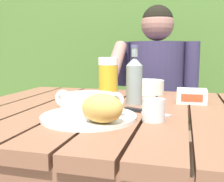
{
  "coord_description": "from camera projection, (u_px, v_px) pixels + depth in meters",
  "views": [
    {
      "loc": [
        0.18,
        -0.91,
        0.97
      ],
      "look_at": [
        -0.04,
        -0.07,
        0.84
      ],
      "focal_mm": 44.02,
      "sensor_mm": 36.0,
      "label": 1
    }
  ],
  "objects": [
    {
      "name": "water_glass_small",
      "position": [
        153.0,
        110.0,
        0.78
      ],
      "size": [
        0.06,
        0.06,
        0.06
      ],
      "color": "silver",
      "rests_on": "dining_table"
    },
    {
      "name": "diner_bowl",
      "position": [
        148.0,
        87.0,
        1.27
      ],
      "size": [
        0.15,
        0.15,
        0.06
      ],
      "color": "white",
      "rests_on": "dining_table"
    },
    {
      "name": "bread_roll",
      "position": [
        102.0,
        108.0,
        0.71
      ],
      "size": [
        0.13,
        0.1,
        0.08
      ],
      "color": "tan",
      "rests_on": "serving_plate"
    },
    {
      "name": "hedge_backdrop",
      "position": [
        172.0,
        55.0,
        2.54
      ],
      "size": [
        3.58,
        0.83,
        2.34
      ],
      "color": "#4B7230",
      "rests_on": "ground_plane"
    },
    {
      "name": "chair_near_diner",
      "position": [
        157.0,
        126.0,
        1.83
      ],
      "size": [
        0.47,
        0.41,
        0.95
      ],
      "color": "brown",
      "rests_on": "ground_plane"
    },
    {
      "name": "person_eating",
      "position": [
        155.0,
        93.0,
        1.61
      ],
      "size": [
        0.48,
        0.47,
        1.23
      ],
      "color": "#363052",
      "rests_on": "ground_plane"
    },
    {
      "name": "beer_bottle",
      "position": [
        135.0,
        80.0,
        1.02
      ],
      "size": [
        0.06,
        0.06,
        0.22
      ],
      "color": "gray",
      "rests_on": "dining_table"
    },
    {
      "name": "butter_tub",
      "position": [
        192.0,
        96.0,
        1.05
      ],
      "size": [
        0.11,
        0.08,
        0.05
      ],
      "color": "white",
      "rests_on": "dining_table"
    },
    {
      "name": "beer_glass",
      "position": [
        108.0,
        82.0,
        0.98
      ],
      "size": [
        0.07,
        0.07,
        0.17
      ],
      "color": "gold",
      "rests_on": "dining_table"
    },
    {
      "name": "serving_plate",
      "position": [
        89.0,
        117.0,
        0.81
      ],
      "size": [
        0.28,
        0.28,
        0.01
      ],
      "color": "white",
      "rests_on": "dining_table"
    },
    {
      "name": "soup_bowl",
      "position": [
        89.0,
        104.0,
        0.8
      ],
      "size": [
        0.21,
        0.16,
        0.07
      ],
      "color": "white",
      "rests_on": "serving_plate"
    },
    {
      "name": "dining_table",
      "position": [
        129.0,
        138.0,
        0.96
      ],
      "size": [
        1.18,
        0.9,
        0.77
      ],
      "color": "brown",
      "rests_on": "ground_plane"
    },
    {
      "name": "table_knife",
      "position": [
        142.0,
        111.0,
        0.89
      ],
      "size": [
        0.16,
        0.08,
        0.01
      ],
      "color": "silver",
      "rests_on": "dining_table"
    }
  ]
}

